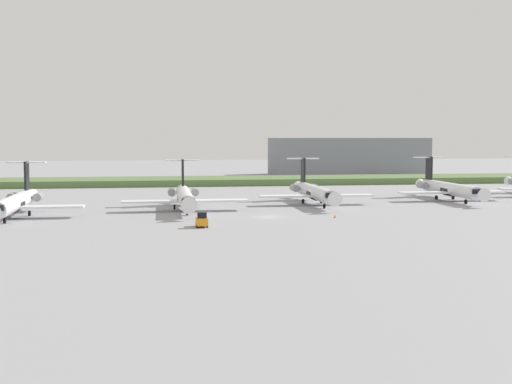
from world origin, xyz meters
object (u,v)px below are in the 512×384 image
object	(u,v)px
regional_jet_fourth	(314,192)
baggage_tug	(202,220)
regional_jet_third	(185,196)
regional_jet_fifth	(449,188)
safety_cone_front_marker	(335,216)
regional_jet_second	(15,202)

from	to	relation	value
regional_jet_fourth	baggage_tug	world-z (taller)	regional_jet_fourth
regional_jet_third	baggage_tug	distance (m)	23.27
regional_jet_fifth	baggage_tug	distance (m)	64.49
regional_jet_fourth	regional_jet_third	bearing A→B (deg)	-164.91
safety_cone_front_marker	regional_jet_fifth	bearing A→B (deg)	39.29
safety_cone_front_marker	baggage_tug	bearing A→B (deg)	-160.78
regional_jet_second	safety_cone_front_marker	world-z (taller)	regional_jet_second
regional_jet_fifth	safety_cone_front_marker	size ratio (longest dim) A/B	56.36
regional_jet_second	safety_cone_front_marker	size ratio (longest dim) A/B	56.36
regional_jet_third	safety_cone_front_marker	bearing A→B (deg)	-32.23
safety_cone_front_marker	regional_jet_third	bearing A→B (deg)	147.77
regional_jet_third	safety_cone_front_marker	size ratio (longest dim) A/B	56.36
regional_jet_second	regional_jet_fifth	xyz separation A→B (m)	(84.78, 17.57, 0.00)
regional_jet_fourth	safety_cone_front_marker	world-z (taller)	regional_jet_fourth
regional_jet_fifth	baggage_tug	bearing A→B (deg)	-148.06
regional_jet_second	regional_jet_fourth	distance (m)	56.27
regional_jet_second	regional_jet_fifth	distance (m)	86.59
regional_jet_second	regional_jet_fourth	bearing A→B (deg)	14.04
regional_jet_second	regional_jet_fifth	world-z (taller)	same
regional_jet_third	regional_jet_fifth	distance (m)	57.28
regional_jet_third	safety_cone_front_marker	xyz separation A→B (m)	(24.21, -15.26, -2.26)
safety_cone_front_marker	regional_jet_second	bearing A→B (deg)	170.72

